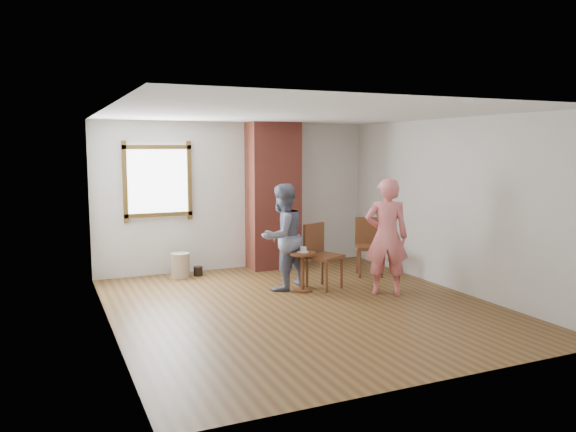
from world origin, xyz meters
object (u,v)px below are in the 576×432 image
Objects in this scene: stoneware_crock at (180,265)px; dining_chair_left at (320,252)px; side_table at (302,265)px; man at (282,237)px; person_pink at (386,237)px; dining_chair_right at (369,243)px.

dining_chair_left reaches higher than stoneware_crock.
side_table is 0.52m from man.
person_pink is at bearing -42.53° from stoneware_crock.
person_pink reaches higher than stoneware_crock.
man is at bearing -5.99° from person_pink.
side_table is (-0.34, -0.09, -0.16)m from dining_chair_left.
stoneware_crock is at bearing -175.33° from dining_chair_right.
dining_chair_right is at bearing -2.66° from dining_chair_left.
person_pink reaches higher than dining_chair_right.
dining_chair_right is at bearing 20.21° from side_table.
person_pink is at bearing -71.29° from dining_chair_left.
stoneware_crock is 1.98m from man.
person_pink is at bearing -86.58° from dining_chair_right.
dining_chair_left is 1.03× the size of dining_chair_right.
dining_chair_right reaches higher than stoneware_crock.
stoneware_crock is at bearing 131.76° from side_table.
stoneware_crock is at bearing -70.75° from man.
stoneware_crock is 0.68× the size of side_table.
side_table is at bearing -48.24° from stoneware_crock.
dining_chair_left is 0.62× the size of man.
side_table is 0.37× the size of man.
dining_chair_left reaches higher than dining_chair_right.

